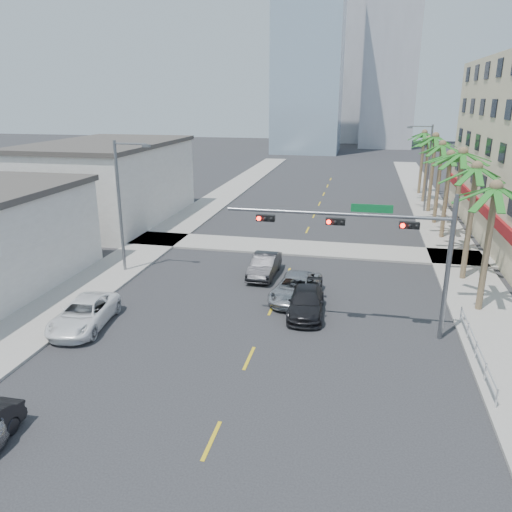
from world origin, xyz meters
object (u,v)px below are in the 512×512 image
(car_lane_center, at_px, (296,288))
(car_lane_right, at_px, (306,302))
(traffic_signal_mast, at_px, (382,239))
(car_lane_left, at_px, (264,265))
(car_parked_far, at_px, (84,314))

(car_lane_center, xyz_separation_m, car_lane_right, (0.84, -1.96, -0.02))
(traffic_signal_mast, relative_size, car_lane_left, 2.44)
(car_lane_right, bearing_deg, car_lane_center, 109.49)
(car_lane_left, bearing_deg, car_lane_right, -56.57)
(traffic_signal_mast, xyz_separation_m, car_parked_far, (-15.09, -2.49, -4.33))
(traffic_signal_mast, height_order, car_lane_right, traffic_signal_mast)
(car_lane_left, distance_m, car_lane_center, 4.49)
(traffic_signal_mast, height_order, car_parked_far, traffic_signal_mast)
(car_lane_right, bearing_deg, car_lane_left, 118.38)
(traffic_signal_mast, xyz_separation_m, car_lane_left, (-7.28, 7.25, -4.31))
(traffic_signal_mast, bearing_deg, car_lane_center, 141.83)
(car_lane_center, bearing_deg, car_parked_far, -142.54)
(traffic_signal_mast, bearing_deg, car_parked_far, -170.63)
(car_lane_right, bearing_deg, traffic_signal_mast, -27.68)
(car_parked_far, xyz_separation_m, car_lane_center, (10.47, 6.13, -0.01))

